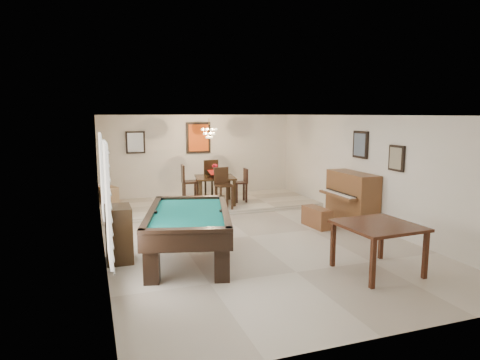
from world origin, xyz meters
TOP-DOWN VIEW (x-y plane):
  - ground_plane at (0.00, 0.00)m, footprint 6.00×9.00m
  - wall_back at (0.00, 4.50)m, footprint 6.00×0.04m
  - wall_front at (0.00, -4.50)m, footprint 6.00×0.04m
  - wall_left at (-3.00, 0.00)m, footprint 0.04×9.00m
  - wall_right at (3.00, 0.00)m, footprint 0.04×9.00m
  - ceiling at (0.00, 0.00)m, footprint 6.00×9.00m
  - dining_step at (0.00, 3.25)m, footprint 6.00×2.50m
  - window_left_front at (-2.97, -2.20)m, footprint 0.06×1.00m
  - window_left_rear at (-2.97, 0.60)m, footprint 0.06×1.00m
  - pool_table at (-1.56, -1.04)m, footprint 2.04×2.91m
  - square_table at (1.28, -2.69)m, footprint 1.26×1.26m
  - upright_piano at (2.56, 0.19)m, footprint 0.84×1.50m
  - piano_bench at (1.77, 0.21)m, footprint 0.39×0.85m
  - apothecary_chest at (-2.76, -0.67)m, footprint 0.45×0.67m
  - dining_table at (0.10, 3.01)m, footprint 1.23×1.23m
  - flower_vase at (0.10, 3.01)m, footprint 0.16×0.16m
  - dining_chair_south at (0.13, 2.26)m, footprint 0.45×0.45m
  - dining_chair_north at (0.12, 3.73)m, footprint 0.49×0.49m
  - dining_chair_west at (-0.62, 2.98)m, footprint 0.45×0.45m
  - dining_chair_east at (0.85, 3.00)m, footprint 0.39×0.39m
  - corner_bench at (-2.73, 4.12)m, footprint 0.55×0.61m
  - chandelier at (0.00, 3.20)m, footprint 0.44×0.44m
  - back_painting at (0.00, 4.46)m, footprint 0.75×0.06m
  - back_mirror at (-1.90, 4.46)m, footprint 0.55×0.06m
  - right_picture_upper at (2.96, 0.30)m, footprint 0.06×0.55m
  - right_picture_lower at (2.96, -1.00)m, footprint 0.06×0.45m

SIDE VIEW (x-z plane):
  - ground_plane at x=0.00m, z-range -0.02..0.00m
  - dining_step at x=0.00m, z-range 0.00..0.12m
  - piano_bench at x=1.77m, z-range 0.00..0.46m
  - corner_bench at x=-2.73m, z-range 0.12..0.57m
  - square_table at x=1.28m, z-range 0.00..0.83m
  - pool_table at x=-1.56m, z-range 0.00..0.88m
  - apothecary_chest at x=-2.76m, z-range 0.00..1.00m
  - dining_table at x=0.10m, z-range 0.12..1.01m
  - dining_chair_east at x=0.85m, z-range 0.12..1.08m
  - upright_piano at x=2.56m, z-range 0.00..1.25m
  - dining_chair_south at x=0.13m, z-range 0.12..1.22m
  - dining_chair_west at x=-0.62m, z-range 0.12..1.25m
  - dining_chair_north at x=0.12m, z-range 0.12..1.30m
  - flower_vase at x=0.10m, z-range 1.01..1.26m
  - wall_back at x=0.00m, z-range 0.00..2.60m
  - wall_front at x=0.00m, z-range 0.00..2.60m
  - wall_left at x=-3.00m, z-range 0.00..2.60m
  - wall_right at x=3.00m, z-range 0.00..2.60m
  - window_left_front at x=-2.97m, z-range 0.55..2.25m
  - window_left_rear at x=-2.97m, z-range 0.55..2.25m
  - right_picture_lower at x=2.96m, z-range 1.42..1.98m
  - back_mirror at x=-1.90m, z-range 1.48..2.12m
  - back_painting at x=0.00m, z-range 1.42..2.38m
  - right_picture_upper at x=2.96m, z-range 1.57..2.23m
  - chandelier at x=0.00m, z-range 1.90..2.50m
  - ceiling at x=0.00m, z-range 2.58..2.62m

